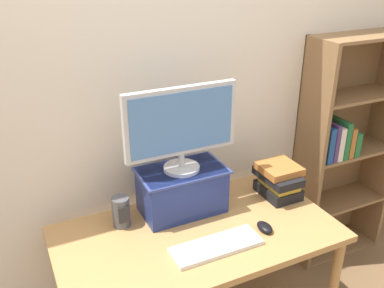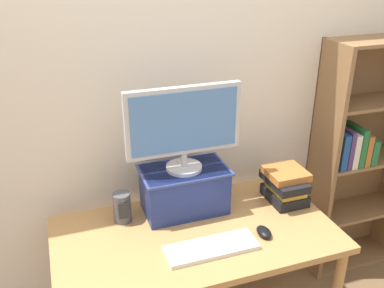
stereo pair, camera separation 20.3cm
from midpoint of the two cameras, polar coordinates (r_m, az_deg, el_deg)
back_wall at (r=2.34m, az=-1.07°, el=6.39°), size 7.00×0.08×2.60m
desk at (r=2.23m, az=3.17°, el=-13.24°), size 1.40×0.75×0.74m
bookshelf_unit at (r=3.02m, az=23.19°, el=-1.51°), size 0.67×0.28×1.56m
riser_box at (r=2.28m, az=1.52°, el=-6.05°), size 0.46×0.27×0.25m
computer_monitor at (r=2.11m, az=1.64°, el=2.50°), size 0.59×0.19×0.44m
keyboard at (r=2.07m, az=5.50°, el=-13.68°), size 0.44×0.15×0.02m
computer_mouse at (r=2.19m, az=12.25°, el=-11.48°), size 0.06×0.10×0.04m
book_stack at (r=2.45m, az=14.64°, el=-5.43°), size 0.21×0.27×0.19m
desk_speaker at (r=2.23m, az=-6.72°, el=-8.47°), size 0.09×0.09×0.16m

